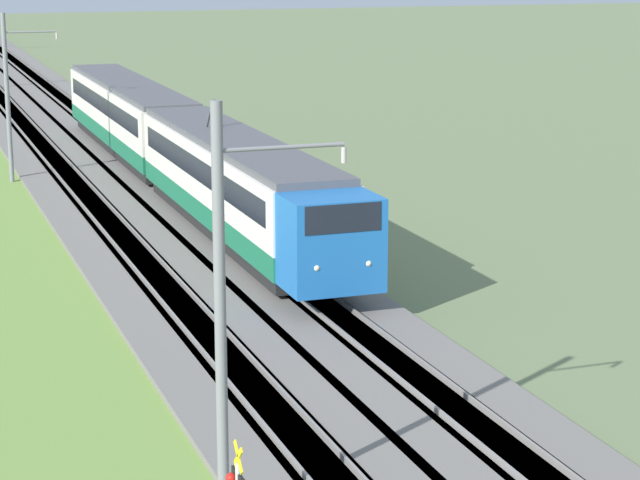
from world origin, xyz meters
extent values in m
cube|color=slate|center=(50.00, 0.00, 0.15)|extent=(240.00, 4.40, 0.30)
cube|color=slate|center=(50.00, -4.10, 0.15)|extent=(240.00, 4.40, 0.30)
cube|color=#4C4238|center=(50.00, 0.00, 0.15)|extent=(240.00, 1.57, 0.30)
cube|color=gray|center=(50.00, 0.53, 0.38)|extent=(240.00, 0.07, 0.15)
cube|color=gray|center=(50.00, -0.53, 0.38)|extent=(240.00, 0.07, 0.15)
cube|color=#4C4238|center=(50.00, -4.10, 0.15)|extent=(240.00, 1.57, 0.30)
cube|color=gray|center=(50.00, -3.57, 0.38)|extent=(240.00, 0.07, 0.15)
cube|color=gray|center=(50.00, -4.63, 0.38)|extent=(240.00, 0.07, 0.15)
cube|color=blue|center=(17.64, -4.10, 2.40)|extent=(2.09, 2.80, 2.81)
cube|color=black|center=(17.32, -4.10, 3.34)|extent=(1.50, 2.33, 0.84)
sphere|color=#F2EAC6|center=(16.64, -3.30, 1.94)|extent=(0.20, 0.20, 0.20)
sphere|color=#F2EAC6|center=(16.64, -4.90, 1.94)|extent=(0.20, 0.20, 0.20)
cube|color=#196B47|center=(28.12, -4.10, 1.39)|extent=(18.88, 2.92, 0.79)
cube|color=silver|center=(28.12, -4.10, 2.80)|extent=(18.88, 2.92, 2.02)
cube|color=black|center=(28.12, -4.10, 2.96)|extent=(17.37, 2.94, 0.85)
cube|color=#515156|center=(28.12, -4.10, 3.93)|extent=(18.88, 2.68, 0.25)
cube|color=black|center=(28.12, -4.10, 0.72)|extent=(17.94, 2.48, 0.55)
cylinder|color=black|center=(20.48, -3.57, 0.88)|extent=(0.86, 0.12, 0.86)
cylinder|color=black|center=(20.48, -4.63, 0.88)|extent=(0.86, 0.12, 0.86)
cube|color=#196B47|center=(48.65, -4.10, 1.39)|extent=(20.97, 2.92, 0.79)
cube|color=silver|center=(48.65, -4.10, 2.80)|extent=(20.97, 2.92, 2.02)
cube|color=black|center=(48.65, -4.10, 2.96)|extent=(19.29, 2.94, 0.85)
cube|color=#515156|center=(48.65, -4.10, 3.93)|extent=(20.97, 2.68, 0.25)
cube|color=black|center=(48.65, -4.10, 0.72)|extent=(19.92, 2.48, 0.55)
cylinder|color=black|center=(30.95, -3.92, 4.61)|extent=(0.06, 0.33, 1.08)
cylinder|color=black|center=(30.95, -4.27, 4.61)|extent=(0.06, 0.33, 1.08)
cube|color=black|center=(20.48, -4.10, 0.00)|extent=(0.10, 0.10, 0.00)
sphere|color=red|center=(3.10, 2.99, 2.08)|extent=(0.20, 0.20, 0.20)
cube|color=yellow|center=(2.87, 2.92, 2.55)|extent=(0.49, 0.03, 0.49)
cube|color=yellow|center=(2.87, 2.92, 2.55)|extent=(0.49, 0.03, 0.49)
cylinder|color=slate|center=(5.13, 2.59, 4.15)|extent=(0.22, 0.22, 8.31)
cylinder|color=slate|center=(5.13, 1.39, 7.41)|extent=(0.08, 2.40, 0.08)
cylinder|color=#B2ADA8|center=(5.13, 0.19, 7.21)|extent=(0.10, 0.10, 0.30)
cylinder|color=slate|center=(43.31, 2.59, 3.99)|extent=(0.22, 0.22, 7.98)
cylinder|color=slate|center=(43.31, 1.39, 7.08)|extent=(0.08, 2.40, 0.08)
cylinder|color=#B2ADA8|center=(43.31, 0.19, 6.88)|extent=(0.10, 0.10, 0.30)
camera|label=1|loc=(-16.08, 8.14, 10.95)|focal=70.00mm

